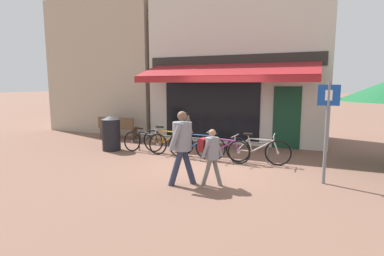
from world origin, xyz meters
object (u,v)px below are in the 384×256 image
at_px(bicycle_silver, 257,150).
at_px(litter_bin, 111,133).
at_px(park_bench, 117,127).
at_px(bicycle_blue, 196,146).
at_px(bicycle_purple, 221,149).
at_px(pedestrian_child, 211,151).
at_px(bicycle_orange, 167,141).
at_px(bicycle_black, 145,142).
at_px(pedestrian_adult, 182,140).
at_px(parking_sign, 327,122).

bearing_deg(bicycle_silver, litter_bin, 179.31).
bearing_deg(bicycle_silver, park_bench, 161.20).
bearing_deg(bicycle_blue, litter_bin, 177.76).
height_order(bicycle_purple, pedestrian_child, pedestrian_child).
bearing_deg(bicycle_orange, bicycle_blue, -13.03).
distance_m(bicycle_black, bicycle_silver, 3.57).
bearing_deg(litter_bin, bicycle_purple, 0.14).
relative_size(bicycle_blue, pedestrian_adult, 1.10).
relative_size(pedestrian_child, parking_sign, 0.56).
bearing_deg(bicycle_orange, bicycle_purple, -7.16).
bearing_deg(pedestrian_adult, bicycle_purple, 74.57).
distance_m(bicycle_orange, bicycle_silver, 2.85).
bearing_deg(pedestrian_child, litter_bin, 161.57).
bearing_deg(pedestrian_adult, bicycle_silver, 52.96).
bearing_deg(park_bench, bicycle_black, -40.66).
bearing_deg(park_bench, parking_sign, -24.37).
height_order(bicycle_purple, parking_sign, parking_sign).
height_order(bicycle_orange, park_bench, park_bench).
bearing_deg(pedestrian_adult, bicycle_blue, 94.31).
distance_m(bicycle_blue, pedestrian_child, 2.37).
bearing_deg(bicycle_purple, parking_sign, -11.63).
height_order(pedestrian_child, park_bench, pedestrian_child).
height_order(pedestrian_adult, parking_sign, parking_sign).
xyz_separation_m(bicycle_blue, litter_bin, (-3.01, -0.01, 0.19)).
relative_size(bicycle_blue, parking_sign, 0.80).
relative_size(bicycle_black, bicycle_silver, 0.93).
distance_m(bicycle_black, litter_bin, 1.23).
relative_size(bicycle_blue, bicycle_purple, 1.05).
bearing_deg(parking_sign, pedestrian_adult, -155.99).
bearing_deg(park_bench, pedestrian_adult, -44.59).
height_order(litter_bin, park_bench, litter_bin).
xyz_separation_m(bicycle_silver, pedestrian_adult, (-1.17, -2.35, 0.60)).
bearing_deg(parking_sign, bicycle_silver, 146.62).
distance_m(bicycle_purple, pedestrian_adult, 2.31).
relative_size(bicycle_black, parking_sign, 0.75).
bearing_deg(bicycle_black, parking_sign, -7.30).
distance_m(litter_bin, park_bench, 2.23).
bearing_deg(parking_sign, bicycle_orange, 164.54).
bearing_deg(bicycle_black, pedestrian_child, -31.38).
distance_m(bicycle_black, bicycle_orange, 0.75).
relative_size(bicycle_black, bicycle_orange, 0.93).
bearing_deg(bicycle_purple, bicycle_orange, 179.52).
bearing_deg(bicycle_orange, pedestrian_adult, -54.71).
distance_m(bicycle_black, parking_sign, 5.44).
xyz_separation_m(bicycle_purple, park_bench, (-4.96, 1.88, 0.10)).
bearing_deg(pedestrian_adult, bicycle_black, 125.28).
bearing_deg(bicycle_blue, park_bench, 153.31).
xyz_separation_m(bicycle_blue, pedestrian_child, (1.17, -2.03, 0.37)).
bearing_deg(bicycle_purple, bicycle_black, -174.15).
height_order(bicycle_blue, pedestrian_child, pedestrian_child).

